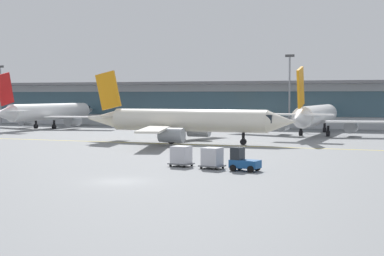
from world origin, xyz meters
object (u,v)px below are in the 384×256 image
object	(u,v)px
gate_airplane_1	(316,116)
apron_light_mast_1	(290,88)
gate_airplane_0	(49,112)
baggage_tug	(243,161)
cargo_dolly_lead	(212,157)
cargo_dolly_trailing	(181,155)
taxiing_regional_jet	(186,121)
apron_light_mast_0	(1,92)

from	to	relation	value
gate_airplane_1	apron_light_mast_1	bearing A→B (deg)	26.57
gate_airplane_0	baggage_tug	xyz separation A→B (m)	(53.49, -51.63, -2.38)
gate_airplane_1	cargo_dolly_lead	world-z (taller)	gate_airplane_1
baggage_tug	cargo_dolly_trailing	size ratio (longest dim) A/B	1.19
baggage_tug	gate_airplane_1	bearing A→B (deg)	100.50
taxiing_regional_jet	apron_light_mast_1	xyz separation A→B (m)	(7.86, 38.42, 4.96)
taxiing_regional_jet	cargo_dolly_trailing	world-z (taller)	taxiing_regional_jet
gate_airplane_0	apron_light_mast_0	distance (m)	22.64
taxiing_regional_jet	cargo_dolly_trailing	distance (m)	26.87
baggage_tug	cargo_dolly_lead	xyz separation A→B (m)	(-3.04, 0.58, 0.16)
cargo_dolly_lead	apron_light_mast_1	bearing A→B (deg)	104.44
taxiing_regional_jet	cargo_dolly_trailing	size ratio (longest dim) A/B	13.20
baggage_tug	apron_light_mast_1	size ratio (longest dim) A/B	0.19
taxiing_regional_jet	gate_airplane_1	bearing A→B (deg)	55.77
gate_airplane_0	cargo_dolly_lead	distance (m)	71.81
baggage_tug	cargo_dolly_trailing	world-z (taller)	baggage_tug
gate_airplane_1	baggage_tug	xyz separation A→B (m)	(-0.33, -48.21, -2.39)
gate_airplane_1	apron_light_mast_0	xyz separation A→B (m)	(-73.52, 13.75, 4.16)
baggage_tug	apron_light_mast_0	distance (m)	96.12
taxiing_regional_jet	cargo_dolly_trailing	xyz separation A→B (m)	(8.60, -25.37, -2.05)
gate_airplane_1	cargo_dolly_lead	bearing A→B (deg)	178.84
cargo_dolly_lead	cargo_dolly_trailing	world-z (taller)	same
cargo_dolly_lead	apron_light_mast_1	xyz separation A→B (m)	(-4.00, 64.41, 7.01)
gate_airplane_0	cargo_dolly_lead	xyz separation A→B (m)	(50.46, -51.05, -2.22)
apron_light_mast_0	cargo_dolly_trailing	bearing A→B (deg)	-42.24
baggage_tug	apron_light_mast_1	distance (m)	65.77
cargo_dolly_lead	taxiing_regional_jet	bearing A→B (deg)	125.41
cargo_dolly_lead	gate_airplane_1	bearing A→B (deg)	96.85
gate_airplane_0	apron_light_mast_0	bearing A→B (deg)	65.91
taxiing_regional_jet	cargo_dolly_lead	world-z (taller)	taxiing_regional_jet
gate_airplane_0	apron_light_mast_1	world-z (taller)	apron_light_mast_1
gate_airplane_1	baggage_tug	distance (m)	48.27
cargo_dolly_trailing	apron_light_mast_0	xyz separation A→B (m)	(-66.90, 60.75, 6.40)
baggage_tug	gate_airplane_0	bearing A→B (deg)	146.91
taxiing_regional_jet	baggage_tug	distance (m)	30.55
baggage_tug	taxiing_regional_jet	bearing A→B (deg)	130.16
cargo_dolly_trailing	apron_light_mast_1	size ratio (longest dim) A/B	0.16
cargo_dolly_trailing	apron_light_mast_1	world-z (taller)	apron_light_mast_1
gate_airplane_1	taxiing_regional_jet	bearing A→B (deg)	147.74
gate_airplane_0	taxiing_regional_jet	xyz separation A→B (m)	(38.60, -25.05, -0.17)
gate_airplane_1	apron_light_mast_1	xyz separation A→B (m)	(-7.37, 16.79, 4.78)
taxiing_regional_jet	cargo_dolly_trailing	bearing A→B (deg)	-70.36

